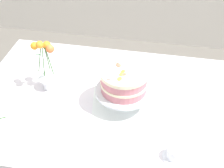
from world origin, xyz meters
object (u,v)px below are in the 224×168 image
(dining_table, at_px, (104,115))
(cake_stand, at_px, (124,92))
(flower_vase, at_px, (47,69))
(teacup, at_px, (176,154))
(layer_cake, at_px, (124,81))

(dining_table, distance_m, cake_stand, 0.20)
(flower_vase, relative_size, teacup, 2.64)
(dining_table, xyz_separation_m, cake_stand, (0.10, 0.01, 0.17))
(cake_stand, bearing_deg, layer_cake, -164.60)
(dining_table, height_order, flower_vase, flower_vase)
(dining_table, distance_m, teacup, 0.50)
(flower_vase, bearing_deg, teacup, -27.38)
(dining_table, bearing_deg, teacup, -37.47)
(cake_stand, xyz_separation_m, flower_vase, (-0.43, 0.06, 0.04))
(flower_vase, bearing_deg, cake_stand, -8.57)
(layer_cake, bearing_deg, dining_table, -175.39)
(dining_table, relative_size, layer_cake, 5.85)
(dining_table, xyz_separation_m, teacup, (0.38, -0.29, 0.12))
(cake_stand, distance_m, teacup, 0.42)
(flower_vase, bearing_deg, dining_table, -12.65)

